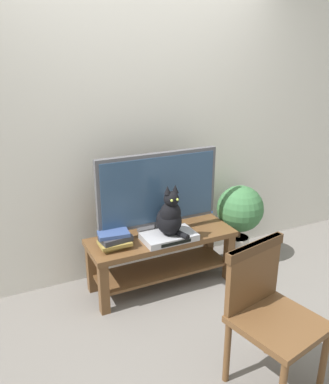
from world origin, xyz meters
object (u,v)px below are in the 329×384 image
(cat, at_px, (170,216))
(book_stack, at_px, (115,240))
(potted_plant, at_px, (240,214))
(wooden_chair, at_px, (268,306))
(tv, at_px, (158,191))
(media_box, at_px, (169,237))
(tv_stand, at_px, (162,250))

(cat, height_order, book_stack, cat)
(potted_plant, bearing_deg, wooden_chair, -119.64)
(tv, relative_size, cat, 2.45)
(tv, bearing_deg, wooden_chair, -85.08)
(media_box, bearing_deg, potted_plant, 10.59)
(tv_stand, relative_size, media_box, 2.86)
(tv, relative_size, media_box, 2.40)
(potted_plant, bearing_deg, book_stack, -175.61)
(media_box, relative_size, cat, 1.02)
(wooden_chair, height_order, book_stack, wooden_chair)
(media_box, distance_m, cat, 0.18)
(cat, height_order, wooden_chair, cat)
(book_stack, distance_m, potted_plant, 1.24)
(tv_stand, relative_size, book_stack, 4.70)
(tv, xyz_separation_m, cat, (0.02, -0.17, -0.16))
(wooden_chair, xyz_separation_m, book_stack, (-0.52, 1.16, 0.02))
(tv_stand, xyz_separation_m, tv, (0.00, 0.06, 0.50))
(wooden_chair, bearing_deg, cat, 94.57)
(tv_stand, bearing_deg, potted_plant, 4.15)
(book_stack, bearing_deg, potted_plant, 4.39)
(media_box, relative_size, book_stack, 1.64)
(wooden_chair, bearing_deg, tv_stand, 95.17)
(tv_stand, xyz_separation_m, cat, (0.02, -0.10, 0.34))
(wooden_chair, height_order, potted_plant, wooden_chair)
(cat, bearing_deg, tv_stand, 101.40)
(media_box, relative_size, potted_plant, 0.58)
(wooden_chair, bearing_deg, book_stack, 114.28)
(wooden_chair, distance_m, book_stack, 1.27)
(tv, bearing_deg, cat, -82.80)
(tv_stand, bearing_deg, cat, -78.60)
(cat, distance_m, wooden_chair, 1.11)
(book_stack, relative_size, potted_plant, 0.35)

